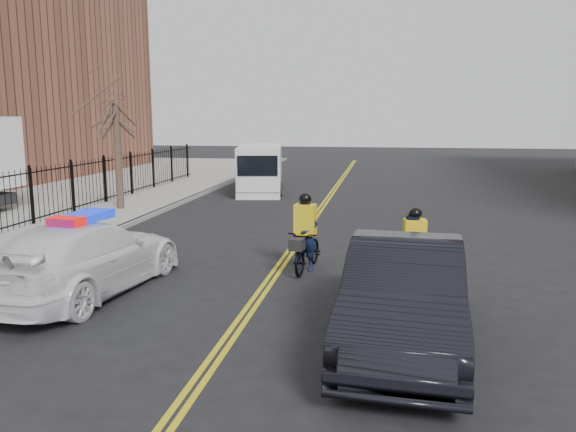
{
  "coord_description": "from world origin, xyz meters",
  "views": [
    {
      "loc": [
        2.47,
        -10.16,
        3.65
      ],
      "look_at": [
        0.22,
        2.97,
        1.3
      ],
      "focal_mm": 35.0,
      "sensor_mm": 36.0,
      "label": 1
    }
  ],
  "objects_px": {
    "police_cruiser": "(85,257)",
    "cyclist_far": "(414,256)",
    "cargo_van": "(260,170)",
    "cyclist_near": "(305,244)",
    "dark_sedan": "(404,294)"
  },
  "relations": [
    {
      "from": "police_cruiser",
      "to": "cyclist_far",
      "type": "xyz_separation_m",
      "value": [
        6.8,
        1.58,
        -0.08
      ]
    },
    {
      "from": "police_cruiser",
      "to": "cargo_van",
      "type": "distance_m",
      "value": 16.2
    },
    {
      "from": "cyclist_near",
      "to": "cyclist_far",
      "type": "height_order",
      "value": "cyclist_near"
    },
    {
      "from": "cargo_van",
      "to": "cyclist_far",
      "type": "height_order",
      "value": "cargo_van"
    },
    {
      "from": "police_cruiser",
      "to": "cyclist_far",
      "type": "relative_size",
      "value": 3.06
    },
    {
      "from": "dark_sedan",
      "to": "cargo_van",
      "type": "xyz_separation_m",
      "value": [
        -6.32,
        17.84,
        0.27
      ]
    },
    {
      "from": "cyclist_near",
      "to": "cyclist_far",
      "type": "relative_size",
      "value": 1.12
    },
    {
      "from": "police_cruiser",
      "to": "cyclist_near",
      "type": "distance_m",
      "value": 4.98
    },
    {
      "from": "cyclist_far",
      "to": "cargo_van",
      "type": "bearing_deg",
      "value": 105.57
    },
    {
      "from": "cyclist_near",
      "to": "cyclist_far",
      "type": "distance_m",
      "value": 2.69
    },
    {
      "from": "dark_sedan",
      "to": "cyclist_near",
      "type": "height_order",
      "value": "cyclist_near"
    },
    {
      "from": "police_cruiser",
      "to": "cargo_van",
      "type": "relative_size",
      "value": 0.96
    },
    {
      "from": "cargo_van",
      "to": "cyclist_far",
      "type": "xyz_separation_m",
      "value": [
        6.63,
        -14.62,
        -0.42
      ]
    },
    {
      "from": "cargo_van",
      "to": "cyclist_near",
      "type": "height_order",
      "value": "cargo_van"
    },
    {
      "from": "police_cruiser",
      "to": "cyclist_far",
      "type": "bearing_deg",
      "value": -161.35
    }
  ]
}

